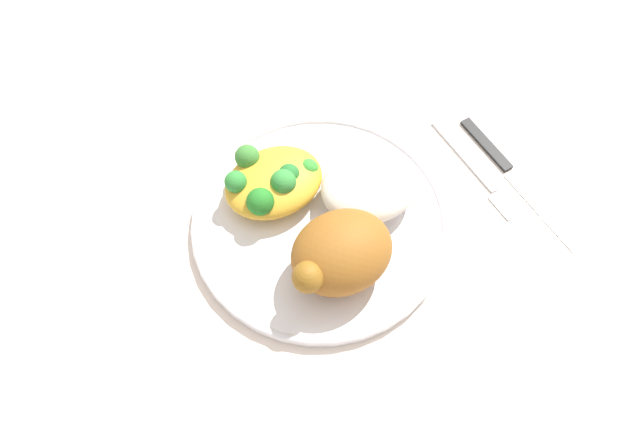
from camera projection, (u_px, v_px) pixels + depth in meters
ground_plane at (320, 225)px, 0.65m from camera, size 2.00×2.00×0.00m
plate at (320, 221)px, 0.64m from camera, size 0.27×0.27×0.01m
roasted_chicken at (340, 253)px, 0.58m from camera, size 0.11×0.08×0.07m
rice_pile at (372, 187)px, 0.63m from camera, size 0.10×0.09×0.04m
mac_cheese_with_broccoli at (272, 182)px, 0.63m from camera, size 0.11×0.09×0.04m
fork at (480, 174)px, 0.68m from camera, size 0.02×0.14×0.01m
knife at (510, 170)px, 0.68m from camera, size 0.02×0.19×0.01m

